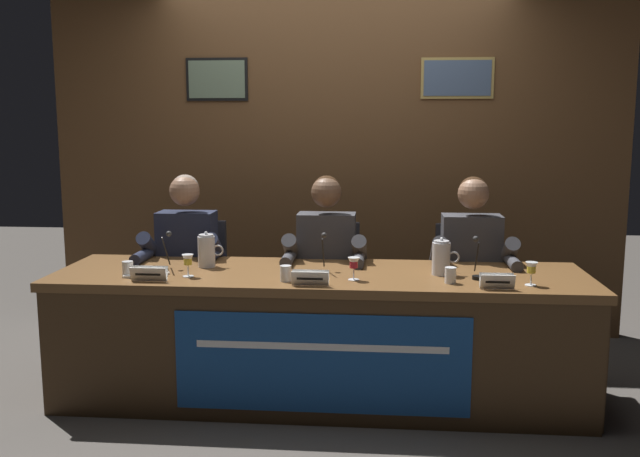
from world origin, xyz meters
TOP-DOWN VIEW (x-y plane):
  - ground_plane at (0.00, 0.00)m, footprint 12.00×12.00m
  - wall_back_panelled at (0.00, 1.32)m, footprint 4.19×0.14m
  - conference_table at (0.00, -0.11)m, footprint 2.99×0.81m
  - chair_left at (-0.90, 0.59)m, footprint 0.44×0.45m
  - panelist_left at (-0.90, 0.39)m, footprint 0.51×0.48m
  - nameplate_left at (-0.89, -0.29)m, footprint 0.19×0.06m
  - juice_glass_left at (-0.71, -0.17)m, footprint 0.06×0.06m
  - water_cup_left at (-1.04, -0.20)m, footprint 0.06×0.06m
  - microphone_left at (-0.88, -0.04)m, footprint 0.06×0.17m
  - chair_center at (0.00, 0.59)m, footprint 0.44×0.45m
  - panelist_center at (0.00, 0.39)m, footprint 0.51×0.48m
  - nameplate_center at (-0.02, -0.32)m, footprint 0.19×0.06m
  - juice_glass_center at (0.20, -0.18)m, footprint 0.06×0.06m
  - water_cup_center at (-0.16, -0.23)m, footprint 0.06×0.06m
  - microphone_center at (0.02, -0.01)m, footprint 0.06×0.17m
  - chair_right at (0.90, 0.59)m, footprint 0.44×0.45m
  - panelist_right at (0.90, 0.39)m, footprint 0.51×0.48m
  - nameplate_right at (0.93, -0.31)m, footprint 0.17×0.06m
  - juice_glass_right at (1.12, -0.22)m, footprint 0.06×0.06m
  - water_cup_right at (0.71, -0.20)m, footprint 0.06×0.06m
  - microphone_right at (0.86, -0.06)m, footprint 0.06×0.17m
  - water_pitcher_left_side at (-0.67, 0.09)m, footprint 0.15×0.10m
  - water_pitcher_right_side at (0.67, -0.00)m, footprint 0.15×0.10m
  - document_stack_left at (-0.94, -0.18)m, footprint 0.23×0.17m

SIDE VIEW (x-z plane):
  - ground_plane at x=0.00m, z-range 0.00..0.00m
  - chair_left at x=-0.90m, z-range -0.01..0.91m
  - chair_center at x=0.00m, z-range -0.01..0.91m
  - chair_right at x=0.90m, z-range -0.01..0.91m
  - conference_table at x=0.00m, z-range 0.13..0.87m
  - panelist_left at x=-0.90m, z-range 0.10..1.35m
  - panelist_center at x=0.00m, z-range 0.10..1.35m
  - panelist_right at x=0.90m, z-range 0.10..1.35m
  - document_stack_left at x=-0.94m, z-range 0.73..0.75m
  - water_cup_left at x=-1.04m, z-range 0.73..0.82m
  - water_cup_center at x=-0.16m, z-range 0.73..0.82m
  - water_cup_right at x=0.71m, z-range 0.73..0.82m
  - nameplate_center at x=-0.02m, z-range 0.74..0.81m
  - nameplate_left at x=-0.89m, z-range 0.74..0.81m
  - nameplate_right at x=0.93m, z-range 0.74..0.81m
  - microphone_left at x=-0.88m, z-range 0.70..0.92m
  - microphone_center at x=0.02m, z-range 0.70..0.92m
  - microphone_right at x=0.86m, z-range 0.70..0.92m
  - juice_glass_left at x=-0.71m, z-range 0.76..0.88m
  - juice_glass_center at x=0.20m, z-range 0.76..0.88m
  - juice_glass_right at x=1.12m, z-range 0.76..0.88m
  - water_pitcher_left_side at x=-0.67m, z-range 0.72..0.93m
  - water_pitcher_right_side at x=0.67m, z-range 0.72..0.93m
  - wall_back_panelled at x=0.00m, z-range 0.00..2.60m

